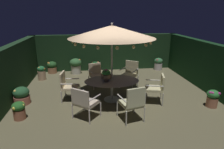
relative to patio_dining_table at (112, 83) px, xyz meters
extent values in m
cube|color=brown|center=(0.17, 0.07, -0.62)|extent=(7.47, 7.92, 0.02)
cube|color=black|center=(0.17, 3.88, 0.31)|extent=(7.47, 0.30, 1.84)
cube|color=#1B371E|center=(-3.41, 0.07, 0.31)|extent=(0.30, 7.92, 1.84)
cube|color=#14361B|center=(3.76, 0.07, 0.31)|extent=(0.30, 7.92, 1.84)
cylinder|color=silver|center=(0.00, 0.00, -0.59)|extent=(0.55, 0.55, 0.03)
cylinder|color=silver|center=(0.00, 0.00, -0.26)|extent=(0.09, 0.09, 0.68)
ellipsoid|color=#B4A99B|center=(0.00, 0.00, 0.09)|extent=(1.85, 1.33, 0.03)
cylinder|color=beige|center=(0.00, 0.00, 0.53)|extent=(0.06, 0.06, 2.27)
cone|color=#D8B085|center=(0.00, 0.00, 1.72)|extent=(2.76, 2.76, 0.39)
sphere|color=beige|center=(0.00, 0.00, 1.96)|extent=(0.07, 0.07, 0.07)
sphere|color=#F9DB8C|center=(1.23, -0.04, 1.42)|extent=(0.09, 0.09, 0.09)
sphere|color=#F9DB8C|center=(1.14, 0.45, 1.42)|extent=(0.09, 0.09, 0.09)
sphere|color=#F9DB8C|center=(0.87, 0.86, 1.42)|extent=(0.09, 0.09, 0.09)
sphere|color=#F9DB8C|center=(0.50, 1.12, 1.42)|extent=(0.09, 0.09, 0.09)
sphere|color=#F9DB8C|center=(-0.01, 1.23, 1.42)|extent=(0.09, 0.09, 0.09)
sphere|color=#F9DB8C|center=(-0.51, 1.12, 1.42)|extent=(0.09, 0.09, 0.09)
sphere|color=#F9DB8C|center=(-0.86, 0.88, 1.42)|extent=(0.09, 0.09, 0.09)
sphere|color=#F9DB8C|center=(-1.11, 0.52, 1.42)|extent=(0.09, 0.09, 0.09)
sphere|color=#F9DB8C|center=(-1.23, 0.04, 1.42)|extent=(0.09, 0.09, 0.09)
sphere|color=#F9DB8C|center=(-1.12, -0.49, 1.42)|extent=(0.09, 0.09, 0.09)
sphere|color=#F9DB8C|center=(-0.88, -0.86, 1.42)|extent=(0.09, 0.09, 0.09)
sphere|color=#F9DB8C|center=(-0.52, -1.11, 1.42)|extent=(0.09, 0.09, 0.09)
sphere|color=#F9DB8C|center=(-0.02, -1.23, 1.42)|extent=(0.09, 0.09, 0.09)
sphere|color=#F9DB8C|center=(0.43, -1.15, 1.42)|extent=(0.09, 0.09, 0.09)
sphere|color=#F9DB8C|center=(0.85, -0.88, 1.42)|extent=(0.09, 0.09, 0.09)
sphere|color=#F9DB8C|center=(1.11, -0.52, 1.42)|extent=(0.09, 0.09, 0.09)
cylinder|color=#83654A|center=(-0.19, -0.06, 0.16)|extent=(0.15, 0.15, 0.10)
cylinder|color=#81674C|center=(-0.19, -0.06, 0.28)|extent=(0.34, 0.34, 0.13)
ellipsoid|color=#287330|center=(-0.19, -0.06, 0.41)|extent=(0.29, 0.29, 0.17)
sphere|color=#BA2C8B|center=(-0.19, -0.06, 0.47)|extent=(0.10, 0.10, 0.10)
cylinder|color=beige|center=(0.01, -1.14, -0.38)|extent=(0.04, 0.04, 0.45)
cylinder|color=beige|center=(0.54, -1.01, -0.38)|extent=(0.04, 0.04, 0.45)
cylinder|color=beige|center=(0.16, -1.72, -0.38)|extent=(0.04, 0.04, 0.45)
cylinder|color=beige|center=(0.69, -1.59, -0.38)|extent=(0.04, 0.04, 0.45)
cube|color=beige|center=(0.35, -1.36, -0.12)|extent=(0.67, 0.70, 0.07)
cube|color=beige|center=(0.42, -1.64, 0.17)|extent=(0.52, 0.19, 0.53)
cylinder|color=beige|center=(0.09, -1.43, 0.09)|extent=(0.18, 0.56, 0.04)
cylinder|color=beige|center=(0.62, -1.30, 0.09)|extent=(0.18, 0.56, 0.04)
cylinder|color=beige|center=(1.02, -0.57, -0.38)|extent=(0.04, 0.04, 0.45)
cylinder|color=beige|center=(1.17, -0.03, -0.38)|extent=(0.04, 0.04, 0.45)
cylinder|color=beige|center=(1.55, -0.72, -0.38)|extent=(0.04, 0.04, 0.45)
cylinder|color=beige|center=(1.70, -0.18, -0.38)|extent=(0.04, 0.04, 0.45)
cube|color=beige|center=(1.36, -0.37, -0.12)|extent=(0.67, 0.68, 0.07)
cube|color=beige|center=(1.61, -0.45, 0.14)|extent=(0.20, 0.54, 0.45)
cylinder|color=beige|center=(1.28, -0.65, 0.08)|extent=(0.52, 0.18, 0.04)
cylinder|color=beige|center=(1.43, -0.10, 0.08)|extent=(0.52, 0.18, 0.04)
cylinder|color=silver|center=(0.89, 0.74, -0.38)|extent=(0.04, 0.04, 0.46)
cylinder|color=silver|center=(0.44, 1.07, -0.38)|extent=(0.04, 0.04, 0.46)
cylinder|color=silver|center=(1.23, 1.20, -0.38)|extent=(0.04, 0.04, 0.46)
cylinder|color=silver|center=(0.78, 1.53, -0.38)|extent=(0.04, 0.04, 0.46)
cube|color=beige|center=(0.84, 1.13, -0.12)|extent=(0.77, 0.78, 0.07)
cube|color=beige|center=(1.00, 1.35, 0.17)|extent=(0.47, 0.37, 0.51)
cylinder|color=silver|center=(1.06, 0.97, 0.13)|extent=(0.35, 0.46, 0.04)
cylinder|color=silver|center=(0.61, 1.30, 0.13)|extent=(0.35, 0.46, 0.04)
cylinder|color=beige|center=(-0.08, 1.14, -0.40)|extent=(0.04, 0.04, 0.41)
cylinder|color=beige|center=(-0.59, 0.99, -0.40)|extent=(0.04, 0.04, 0.41)
cylinder|color=beige|center=(-0.25, 1.71, -0.40)|extent=(0.04, 0.04, 0.41)
cylinder|color=beige|center=(-0.76, 1.55, -0.40)|extent=(0.04, 0.04, 0.41)
cube|color=beige|center=(-0.42, 1.35, -0.16)|extent=(0.67, 0.70, 0.07)
cube|color=beige|center=(-0.50, 1.61, 0.09)|extent=(0.51, 0.21, 0.43)
cylinder|color=beige|center=(-0.16, 1.42, 0.06)|extent=(0.20, 0.55, 0.04)
cylinder|color=beige|center=(-0.67, 1.27, 0.06)|extent=(0.20, 0.55, 0.04)
cylinder|color=silver|center=(-1.10, 0.42, -0.40)|extent=(0.04, 0.04, 0.42)
cylinder|color=silver|center=(-1.17, -0.13, -0.40)|extent=(0.04, 0.04, 0.42)
cylinder|color=silver|center=(-1.63, 0.49, -0.40)|extent=(0.04, 0.04, 0.42)
cylinder|color=silver|center=(-1.70, -0.06, -0.40)|extent=(0.04, 0.04, 0.42)
cube|color=beige|center=(-1.40, 0.18, -0.15)|extent=(0.59, 0.61, 0.07)
cube|color=beige|center=(-1.65, 0.21, 0.14)|extent=(0.13, 0.54, 0.50)
cylinder|color=silver|center=(-1.36, 0.46, 0.07)|extent=(0.51, 0.10, 0.04)
cylinder|color=silver|center=(-1.43, -0.10, 0.07)|extent=(0.51, 0.10, 0.04)
cylinder|color=beige|center=(-0.94, -0.71, -0.39)|extent=(0.04, 0.04, 0.43)
cylinder|color=beige|center=(-0.47, -1.08, -0.39)|extent=(0.04, 0.04, 0.43)
cylinder|color=beige|center=(-1.27, -1.14, -0.39)|extent=(0.04, 0.04, 0.43)
cylinder|color=beige|center=(-0.80, -1.51, -0.39)|extent=(0.04, 0.04, 0.43)
cube|color=beige|center=(-0.87, -1.11, -0.14)|extent=(0.79, 0.78, 0.07)
cube|color=beige|center=(-1.03, -1.31, 0.11)|extent=(0.49, 0.40, 0.44)
cylinder|color=beige|center=(-1.11, -0.92, 0.08)|extent=(0.35, 0.43, 0.04)
cylinder|color=beige|center=(-0.63, -1.29, 0.08)|extent=(0.35, 0.43, 0.04)
cylinder|color=#A36D4D|center=(-2.55, 3.54, -0.46)|extent=(0.43, 0.43, 0.30)
ellipsoid|color=#244F23|center=(-2.55, 3.54, -0.18)|extent=(0.46, 0.46, 0.32)
sphere|color=orange|center=(-2.43, 3.57, -0.15)|extent=(0.10, 0.10, 0.10)
sphere|color=orange|center=(-2.43, 3.68, -0.16)|extent=(0.10, 0.10, 0.10)
sphere|color=#E38B41|center=(-2.59, 3.67, -0.18)|extent=(0.11, 0.11, 0.11)
sphere|color=orange|center=(-2.71, 3.50, -0.07)|extent=(0.08, 0.08, 0.08)
sphere|color=#DB8545|center=(-2.64, 3.43, -0.09)|extent=(0.10, 0.10, 0.10)
sphere|color=orange|center=(-2.47, 3.40, -0.17)|extent=(0.07, 0.07, 0.07)
cylinder|color=#9E5E45|center=(-2.77, -0.94, -0.46)|extent=(0.33, 0.33, 0.30)
ellipsoid|color=#276025|center=(-2.77, -0.94, -0.21)|extent=(0.37, 0.37, 0.26)
sphere|color=#F5D64E|center=(-2.64, -0.97, -0.18)|extent=(0.09, 0.09, 0.09)
sphere|color=yellow|center=(-2.67, -0.84, -0.16)|extent=(0.08, 0.08, 0.08)
sphere|color=#F5D055|center=(-2.80, -0.86, -0.18)|extent=(0.08, 0.08, 0.08)
sphere|color=yellow|center=(-2.87, -0.97, -0.17)|extent=(0.07, 0.07, 0.07)
sphere|color=yellow|center=(-2.83, -1.08, -0.20)|extent=(0.10, 0.10, 0.10)
sphere|color=#E3CB4D|center=(-2.68, -1.03, -0.17)|extent=(0.06, 0.06, 0.06)
cylinder|color=beige|center=(2.91, 3.42, -0.43)|extent=(0.41, 0.41, 0.36)
ellipsoid|color=#376F41|center=(2.91, 3.42, -0.13)|extent=(0.44, 0.44, 0.30)
sphere|color=red|center=(3.05, 3.44, -0.09)|extent=(0.09, 0.09, 0.09)
sphere|color=#CC2543|center=(2.86, 3.55, -0.09)|extent=(0.07, 0.07, 0.07)
sphere|color=#C4213D|center=(2.80, 3.31, -0.05)|extent=(0.09, 0.09, 0.09)
cylinder|color=#AC6150|center=(-2.99, 0.08, -0.47)|extent=(0.51, 0.51, 0.26)
ellipsoid|color=#24522D|center=(-2.99, 0.08, -0.20)|extent=(0.51, 0.51, 0.36)
sphere|color=#E1C84D|center=(-2.83, 0.04, -0.14)|extent=(0.08, 0.08, 0.08)
sphere|color=#F7BD4A|center=(-3.06, 0.18, -0.11)|extent=(0.08, 0.08, 0.08)
sphere|color=#EFC157|center=(-3.13, -0.05, -0.10)|extent=(0.09, 0.09, 0.09)
cylinder|color=#A9684E|center=(3.12, -0.94, -0.44)|extent=(0.34, 0.34, 0.33)
ellipsoid|color=#2D7433|center=(3.12, -0.94, -0.17)|extent=(0.39, 0.39, 0.27)
sphere|color=#BF3E85|center=(3.25, -0.95, -0.13)|extent=(0.08, 0.08, 0.08)
sphere|color=#AB3C74|center=(3.17, -0.84, -0.14)|extent=(0.06, 0.06, 0.06)
sphere|color=#BE3379|center=(3.05, -0.87, -0.14)|extent=(0.09, 0.09, 0.09)
sphere|color=#BB388B|center=(2.98, -0.98, -0.10)|extent=(0.09, 0.09, 0.09)
sphere|color=#B7428A|center=(3.03, -1.03, -0.09)|extent=(0.09, 0.09, 0.09)
sphere|color=#A92B7E|center=(3.22, -1.07, -0.11)|extent=(0.09, 0.09, 0.09)
cylinder|color=beige|center=(-1.37, 3.28, -0.41)|extent=(0.47, 0.47, 0.40)
ellipsoid|color=#346635|center=(-1.37, 3.28, -0.05)|extent=(0.57, 0.57, 0.40)
sphere|color=#ED8C42|center=(-1.18, 3.27, 0.09)|extent=(0.09, 0.09, 0.09)
sphere|color=orange|center=(-1.40, 3.47, 0.03)|extent=(0.09, 0.09, 0.09)
sphere|color=orange|center=(-1.55, 3.33, -0.01)|extent=(0.10, 0.10, 0.10)
sphere|color=orange|center=(-1.42, 3.08, -0.03)|extent=(0.09, 0.09, 0.09)
cylinder|color=tan|center=(-2.85, 2.54, -0.40)|extent=(0.34, 0.34, 0.42)
ellipsoid|color=#226434|center=(-2.85, 2.54, -0.10)|extent=(0.34, 0.34, 0.24)
sphere|color=orange|center=(-2.72, 2.50, -0.10)|extent=(0.09, 0.09, 0.09)
sphere|color=orange|center=(-2.90, 2.65, -0.05)|extent=(0.10, 0.10, 0.10)
sphere|color=#E58645|center=(-2.91, 2.46, -0.03)|extent=(0.09, 0.09, 0.09)
cylinder|color=tan|center=(-0.40, 3.32, -0.45)|extent=(0.43, 0.43, 0.31)
ellipsoid|color=#17451E|center=(-0.40, 3.32, -0.18)|extent=(0.41, 0.41, 0.29)
sphere|color=#ED7646|center=(-0.26, 3.32, -0.09)|extent=(0.11, 0.11, 0.11)
sphere|color=orange|center=(-0.38, 3.48, -0.13)|extent=(0.08, 0.08, 0.08)
sphere|color=orange|center=(-0.54, 3.34, -0.10)|extent=(0.07, 0.07, 0.07)
sphere|color=orange|center=(-0.37, 3.19, -0.13)|extent=(0.08, 0.08, 0.08)
camera|label=1|loc=(-0.81, -6.22, 2.29)|focal=31.54mm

